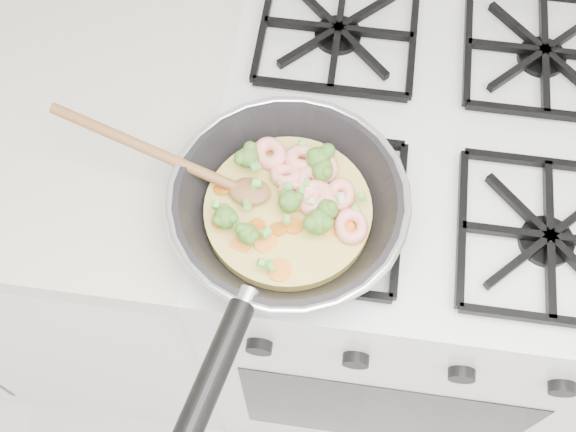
# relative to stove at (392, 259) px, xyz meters

# --- Properties ---
(stove) EXTENTS (0.60, 0.60, 0.92)m
(stove) POSITION_rel_stove_xyz_m (0.00, 0.00, 0.00)
(stove) COLOR silver
(stove) RESTS_ON ground
(skillet) EXTENTS (0.45, 0.48, 0.10)m
(skillet) POSITION_rel_stove_xyz_m (-0.18, -0.18, 0.50)
(skillet) COLOR black
(skillet) RESTS_ON stove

